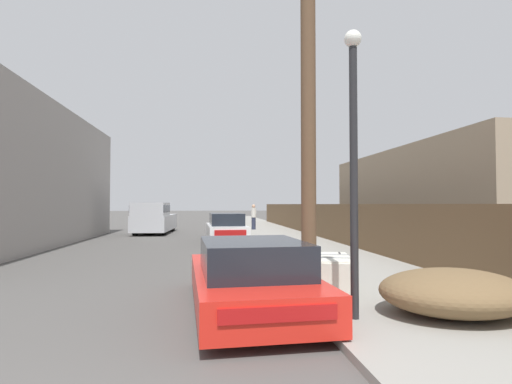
% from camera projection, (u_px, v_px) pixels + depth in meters
% --- Properties ---
extents(sidewalk_curb, '(4.20, 63.00, 0.12)m').
position_uv_depth(sidewalk_curb, '(268.00, 231.00, 25.76)').
color(sidewalk_curb, gray).
rests_on(sidewalk_curb, ground).
extents(discarded_fridge, '(1.04, 1.67, 0.68)m').
position_uv_depth(discarded_fridge, '(332.00, 273.00, 7.89)').
color(discarded_fridge, silver).
rests_on(discarded_fridge, sidewalk_curb).
extents(parked_sports_car_red, '(2.14, 4.59, 1.22)m').
position_uv_depth(parked_sports_car_red, '(250.00, 277.00, 6.80)').
color(parked_sports_car_red, red).
rests_on(parked_sports_car_red, ground).
extents(car_parked_mid, '(1.91, 4.67, 1.39)m').
position_uv_depth(car_parked_mid, '(226.00, 229.00, 18.85)').
color(car_parked_mid, silver).
rests_on(car_parked_mid, ground).
extents(pickup_truck, '(2.22, 5.75, 1.90)m').
position_uv_depth(pickup_truck, '(154.00, 218.00, 24.50)').
color(pickup_truck, silver).
rests_on(pickup_truck, ground).
extents(utility_pole, '(1.80, 0.37, 8.93)m').
position_uv_depth(utility_pole, '(308.00, 90.00, 9.94)').
color(utility_pole, brown).
rests_on(utility_pole, sidewalk_curb).
extents(street_lamp, '(0.26, 0.26, 4.32)m').
position_uv_depth(street_lamp, '(354.00, 148.00, 5.96)').
color(street_lamp, '#232326').
rests_on(street_lamp, sidewalk_curb).
extents(brush_pile, '(2.25, 1.92, 0.69)m').
position_uv_depth(brush_pile, '(453.00, 292.00, 6.12)').
color(brush_pile, brown).
rests_on(brush_pile, sidewalk_curb).
extents(wooden_fence, '(0.08, 37.81, 1.70)m').
position_uv_depth(wooden_fence, '(318.00, 220.00, 20.94)').
color(wooden_fence, brown).
rests_on(wooden_fence, sidewalk_curb).
extents(building_right_house, '(6.00, 12.88, 4.13)m').
position_uv_depth(building_right_house, '(454.00, 198.00, 17.28)').
color(building_right_house, gray).
rests_on(building_right_house, ground).
extents(pedestrian, '(0.34, 0.34, 1.68)m').
position_uv_depth(pedestrian, '(254.00, 217.00, 26.71)').
color(pedestrian, '#282D42').
rests_on(pedestrian, sidewalk_curb).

